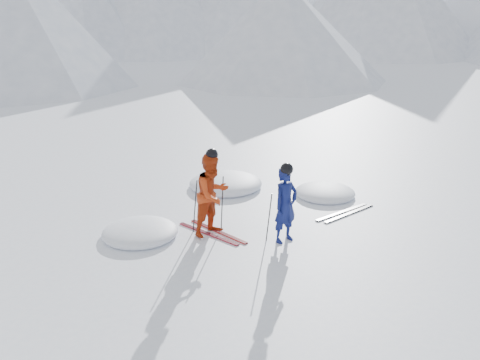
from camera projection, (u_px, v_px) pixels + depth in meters
ground at (320, 219)px, 11.68m from camera, size 160.00×160.00×0.00m
skier_blue at (286, 205)px, 10.34m from camera, size 0.64×0.48×1.59m
skier_red at (213, 195)px, 10.66m from camera, size 1.03×0.91×1.78m
pole_blue_left at (269, 217)px, 10.42m from camera, size 0.11×0.08×1.06m
pole_blue_right at (288, 211)px, 10.75m from camera, size 0.11×0.07×1.06m
pole_red_left at (195, 206)px, 10.83m from camera, size 0.12×0.09×1.19m
pole_red_right at (222, 203)px, 11.02m from camera, size 0.12×0.08×1.19m
ski_worn_left at (208, 234)px, 10.89m from camera, size 0.68×1.62×0.03m
ski_worn_right at (218, 231)px, 11.00m from camera, size 0.57×1.66×0.03m
ski_loose_a at (342, 212)px, 12.03m from camera, size 1.69×0.35×0.03m
ski_loose_b at (349, 214)px, 11.95m from camera, size 1.69×0.41×0.03m
snow_lumps at (230, 200)px, 12.84m from camera, size 6.57×3.68×0.43m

